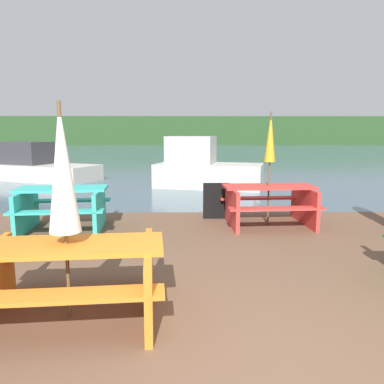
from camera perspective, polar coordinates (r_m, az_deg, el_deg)
ground_plane at (r=3.10m, az=12.02°, el=-26.43°), size 60.00×60.00×0.00m
water at (r=33.34m, az=0.29°, el=6.00°), size 60.00×50.00×0.00m
far_treeline at (r=53.29m, az=-0.11°, el=9.31°), size 80.00×1.60×4.00m
picnic_table_orange at (r=3.91m, az=-18.39°, el=-11.43°), size 1.96×1.54×0.73m
picnic_table_teal at (r=7.26m, az=-19.08°, el=-1.87°), size 1.73×1.54×0.80m
picnic_table_red at (r=7.44m, az=11.54°, el=-1.36°), size 1.82×1.48×0.77m
umbrella_white at (r=3.69m, az=-19.16°, el=3.32°), size 0.30×0.30×2.08m
umbrella_gold at (r=7.33m, az=11.84°, el=7.93°), size 0.21×0.21×2.18m
boat at (r=12.35m, az=1.89°, el=3.56°), size 3.73×2.41×1.66m
boat_second at (r=15.44m, az=-22.66°, el=3.64°), size 4.71×3.28×1.43m
signboard at (r=7.83m, az=3.72°, el=-1.35°), size 0.55×0.08×0.75m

